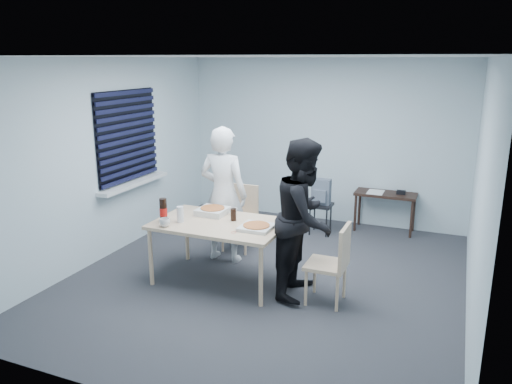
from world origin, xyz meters
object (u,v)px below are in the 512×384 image
at_px(person_white, 223,195).
at_px(backpack, 321,192).
at_px(mug_a, 165,223).
at_px(person_black, 304,218).
at_px(stool, 321,211).
at_px(chair_right, 334,259).
at_px(dining_table, 220,227).
at_px(soda_bottle, 163,211).
at_px(chair_far, 241,212).
at_px(side_table, 385,198).
at_px(mug_b, 233,212).

xyz_separation_m(person_white, backpack, (0.91, 1.44, -0.23)).
bearing_deg(backpack, mug_a, -125.76).
xyz_separation_m(person_white, person_black, (1.25, -0.54, 0.00)).
relative_size(stool, backpack, 1.22).
xyz_separation_m(chair_right, mug_a, (-1.89, -0.33, 0.27)).
bearing_deg(person_white, person_black, 156.69).
xyz_separation_m(dining_table, person_white, (-0.25, 0.62, 0.21)).
relative_size(person_black, mug_a, 14.39).
height_order(person_black, soda_bottle, person_black).
height_order(person_black, mug_a, person_black).
bearing_deg(chair_right, chair_far, 144.38).
bearing_deg(chair_right, soda_bottle, -174.62).
bearing_deg(side_table, person_black, -101.97).
bearing_deg(mug_b, mug_a, -128.57).
height_order(dining_table, stool, dining_table).
bearing_deg(side_table, mug_a, -124.73).
height_order(backpack, mug_b, backpack).
height_order(mug_b, soda_bottle, soda_bottle).
distance_m(chair_far, person_white, 0.61).
distance_m(chair_right, person_black, 0.55).
height_order(mug_a, mug_b, mug_a).
bearing_deg(person_white, chair_right, 157.82).
xyz_separation_m(chair_right, soda_bottle, (-1.99, -0.19, 0.36)).
relative_size(dining_table, mug_a, 12.23).
distance_m(chair_right, backpack, 2.24).
bearing_deg(mug_a, soda_bottle, 126.48).
relative_size(person_black, mug_b, 17.70).
distance_m(stool, mug_a, 2.74).
distance_m(chair_far, chair_right, 1.97).
bearing_deg(person_white, mug_b, 132.38).
bearing_deg(soda_bottle, side_table, 52.62).
height_order(dining_table, chair_right, chair_right).
height_order(dining_table, mug_a, mug_a).
xyz_separation_m(person_black, backpack, (-0.35, 1.98, -0.23)).
bearing_deg(backpack, mug_b, -119.71).
xyz_separation_m(chair_right, person_white, (-1.64, 0.67, 0.37)).
height_order(person_black, mug_b, person_black).
bearing_deg(stool, backpack, -90.00).
distance_m(dining_table, chair_far, 1.13).
relative_size(person_black, side_table, 1.94).
relative_size(dining_table, person_white, 0.85).
xyz_separation_m(person_black, mug_a, (-1.51, -0.45, -0.10)).
relative_size(chair_far, soda_bottle, 3.12).
distance_m(person_white, side_table, 2.66).
distance_m(backpack, soda_bottle, 2.63).
bearing_deg(mug_a, chair_right, 9.77).
bearing_deg(backpack, chair_far, -142.43).
distance_m(stool, backpack, 0.30).
distance_m(dining_table, side_table, 2.99).
distance_m(side_table, soda_bottle, 3.54).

